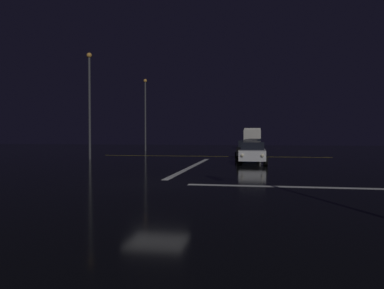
% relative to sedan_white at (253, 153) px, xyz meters
% --- Properties ---
extents(ground, '(120.00, 120.00, 0.10)m').
position_rel_sedan_white_xyz_m(ground, '(-3.88, -11.53, -0.85)').
color(ground, black).
extents(stop_line_north, '(0.35, 14.94, 0.01)m').
position_rel_sedan_white_xyz_m(stop_line_north, '(-3.88, -2.82, -0.80)').
color(stop_line_north, white).
rests_on(stop_line_north, ground).
extents(centre_line_ns, '(22.00, 0.15, 0.01)m').
position_rel_sedan_white_xyz_m(centre_line_ns, '(-3.88, 8.78, -0.80)').
color(centre_line_ns, yellow).
rests_on(centre_line_ns, ground).
extents(crosswalk_bar_east, '(14.94, 0.40, 0.01)m').
position_rel_sedan_white_xyz_m(crosswalk_bar_east, '(4.92, -11.53, -0.80)').
color(crosswalk_bar_east, white).
rests_on(crosswalk_bar_east, ground).
extents(sedan_white, '(2.02, 4.33, 1.57)m').
position_rel_sedan_white_xyz_m(sedan_white, '(0.00, 0.00, 0.00)').
color(sedan_white, silver).
rests_on(sedan_white, ground).
extents(sedan_black, '(2.02, 4.33, 1.57)m').
position_rel_sedan_white_xyz_m(sedan_black, '(-0.47, 6.21, 0.00)').
color(sedan_black, black).
rests_on(sedan_black, ground).
extents(sedan_blue, '(2.02, 4.33, 1.57)m').
position_rel_sedan_white_xyz_m(sedan_blue, '(-0.47, 11.92, 0.00)').
color(sedan_blue, navy).
rests_on(sedan_blue, ground).
extents(sedan_green, '(2.02, 4.33, 1.57)m').
position_rel_sedan_white_xyz_m(sedan_green, '(-0.27, 17.34, 0.00)').
color(sedan_green, '#14512D').
rests_on(sedan_green, ground).
extents(sedan_silver, '(2.02, 4.33, 1.57)m').
position_rel_sedan_white_xyz_m(sedan_silver, '(0.07, 22.66, 0.00)').
color(sedan_silver, '#B7B7BC').
rests_on(sedan_silver, ground).
extents(box_truck, '(2.68, 8.28, 3.08)m').
position_rel_sedan_white_xyz_m(box_truck, '(-0.30, 30.18, 0.91)').
color(box_truck, beige).
rests_on(box_truck, ground).
extents(streetlamp_left_far, '(0.44, 0.44, 9.17)m').
position_rel_sedan_white_xyz_m(streetlamp_left_far, '(-13.68, 18.78, 4.48)').
color(streetlamp_left_far, '#424247').
rests_on(streetlamp_left_far, ground).
extents(streetlamp_left_near, '(0.44, 0.44, 9.01)m').
position_rel_sedan_white_xyz_m(streetlamp_left_near, '(-13.68, 2.78, 4.39)').
color(streetlamp_left_near, '#424247').
rests_on(streetlamp_left_near, ground).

